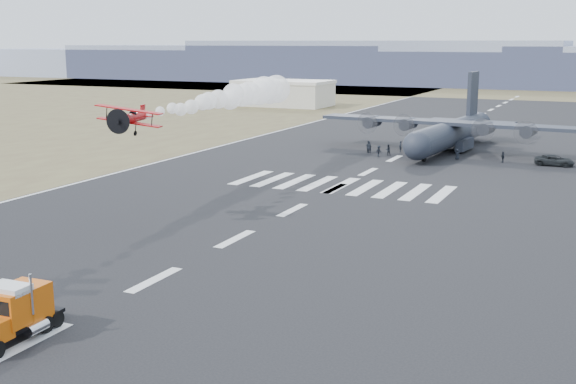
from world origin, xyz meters
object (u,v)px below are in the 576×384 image
Objects in this scene: crew_a at (400,147)px; crew_h at (388,150)px; crew_c at (379,151)px; hangar_left at (284,93)px; crew_f at (421,149)px; crew_g at (369,147)px; support_vehicle at (555,160)px; transport_aircraft at (451,131)px; crew_d at (503,157)px; crew_b at (368,147)px; aerobatic_biplane at (130,118)px; crew_e at (457,154)px; semi_truck at (11,313)px.

crew_h is (-0.77, -3.90, -0.04)m from crew_a.
crew_c is (-1.65, -5.68, -0.03)m from crew_a.
crew_f is (54.60, -68.18, -2.55)m from hangar_left.
crew_h is at bearing 152.94° from crew_g.
crew_f reaches higher than crew_a.
crew_c is (-24.39, -2.38, 0.09)m from support_vehicle.
transport_aircraft reaches higher than crew_h.
crew_g is (-19.82, 0.29, 0.10)m from crew_d.
crew_a is 5.03m from crew_b.
crew_a is (-22.74, 3.30, 0.12)m from support_vehicle.
transport_aircraft is at bearing -164.84° from crew_h.
crew_f is (-12.22, 1.68, 0.08)m from crew_d.
crew_a is at bearing 9.39° from crew_f.
crew_b is 20.15m from crew_d.
crew_d is 12.33m from crew_f.
crew_b is (-10.94, -7.38, -2.14)m from transport_aircraft.
aerobatic_biplane is 54.61m from crew_e.
semi_truck is 75.65m from crew_e.
hangar_left is at bearing -15.69° from crew_f.
crew_a is (0.16, 78.72, -0.78)m from semi_truck.
hangar_left is 3.31× the size of semi_truck.
crew_e is (-13.21, -0.41, 0.06)m from support_vehicle.
transport_aircraft is 25.20× the size of crew_h.
transport_aircraft is 18.12m from support_vehicle.
crew_a is 1.08× the size of crew_e.
crew_h is at bearing -42.50° from crew_a.
hangar_left reaches higher than crew_d.
crew_e is at bearing 146.98° from crew_h.
aerobatic_biplane is at bearing 68.75° from crew_g.
support_vehicle is 3.06× the size of crew_f.
crew_h is at bearing -120.10° from crew_d.
crew_c is at bearing 160.35° from crew_b.
semi_truck is 0.18× the size of transport_aircraft.
aerobatic_biplane is 51.81m from crew_g.
crew_b reaches higher than crew_f.
crew_c is 3.40m from crew_g.
crew_h reaches higher than crew_e.
crew_a is at bearing 73.48° from aerobatic_biplane.
crew_b reaches higher than support_vehicle.
aerobatic_biplane is at bearing 112.98° from crew_b.
crew_a is 1.09× the size of crew_d.
crew_d is (15.86, -3.47, -0.07)m from crew_a.
aerobatic_biplane reaches higher than crew_c.
aerobatic_biplane reaches higher than semi_truck.
crew_e is at bearing -49.21° from hangar_left.
crew_e is 13.50m from crew_g.
crew_b is at bearing -89.53° from crew_a.
crew_f is at bearing 176.02° from crew_g.
hangar_left is 15.63× the size of crew_e.
crew_e is (19.67, 50.11, -9.16)m from aerobatic_biplane.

